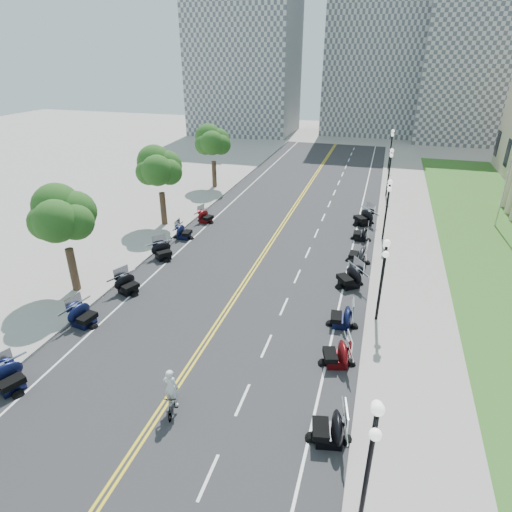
# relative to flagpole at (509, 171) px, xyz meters

# --- Properties ---
(ground) EXTENTS (160.00, 160.00, 0.00)m
(ground) POSITION_rel_flagpole_xyz_m (-18.00, -22.00, -5.00)
(ground) COLOR gray
(road) EXTENTS (16.00, 90.00, 0.01)m
(road) POSITION_rel_flagpole_xyz_m (-18.00, -12.00, -5.00)
(road) COLOR #333335
(road) RESTS_ON ground
(centerline_yellow_a) EXTENTS (0.12, 90.00, 0.00)m
(centerline_yellow_a) POSITION_rel_flagpole_xyz_m (-18.12, -12.00, -4.99)
(centerline_yellow_a) COLOR yellow
(centerline_yellow_a) RESTS_ON road
(centerline_yellow_b) EXTENTS (0.12, 90.00, 0.00)m
(centerline_yellow_b) POSITION_rel_flagpole_xyz_m (-17.88, -12.00, -4.99)
(centerline_yellow_b) COLOR yellow
(centerline_yellow_b) RESTS_ON road
(edge_line_north) EXTENTS (0.12, 90.00, 0.00)m
(edge_line_north) POSITION_rel_flagpole_xyz_m (-11.60, -12.00, -4.99)
(edge_line_north) COLOR white
(edge_line_north) RESTS_ON road
(edge_line_south) EXTENTS (0.12, 90.00, 0.00)m
(edge_line_south) POSITION_rel_flagpole_xyz_m (-24.40, -12.00, -4.99)
(edge_line_south) COLOR white
(edge_line_south) RESTS_ON road
(lane_dash_4) EXTENTS (0.12, 2.00, 0.00)m
(lane_dash_4) POSITION_rel_flagpole_xyz_m (-14.80, -30.00, -4.99)
(lane_dash_4) COLOR white
(lane_dash_4) RESTS_ON road
(lane_dash_5) EXTENTS (0.12, 2.00, 0.00)m
(lane_dash_5) POSITION_rel_flagpole_xyz_m (-14.80, -26.00, -4.99)
(lane_dash_5) COLOR white
(lane_dash_5) RESTS_ON road
(lane_dash_6) EXTENTS (0.12, 2.00, 0.00)m
(lane_dash_6) POSITION_rel_flagpole_xyz_m (-14.80, -22.00, -4.99)
(lane_dash_6) COLOR white
(lane_dash_6) RESTS_ON road
(lane_dash_7) EXTENTS (0.12, 2.00, 0.00)m
(lane_dash_7) POSITION_rel_flagpole_xyz_m (-14.80, -18.00, -4.99)
(lane_dash_7) COLOR white
(lane_dash_7) RESTS_ON road
(lane_dash_8) EXTENTS (0.12, 2.00, 0.00)m
(lane_dash_8) POSITION_rel_flagpole_xyz_m (-14.80, -14.00, -4.99)
(lane_dash_8) COLOR white
(lane_dash_8) RESTS_ON road
(lane_dash_9) EXTENTS (0.12, 2.00, 0.00)m
(lane_dash_9) POSITION_rel_flagpole_xyz_m (-14.80, -10.00, -4.99)
(lane_dash_9) COLOR white
(lane_dash_9) RESTS_ON road
(lane_dash_10) EXTENTS (0.12, 2.00, 0.00)m
(lane_dash_10) POSITION_rel_flagpole_xyz_m (-14.80, -6.00, -4.99)
(lane_dash_10) COLOR white
(lane_dash_10) RESTS_ON road
(lane_dash_11) EXTENTS (0.12, 2.00, 0.00)m
(lane_dash_11) POSITION_rel_flagpole_xyz_m (-14.80, -2.00, -4.99)
(lane_dash_11) COLOR white
(lane_dash_11) RESTS_ON road
(lane_dash_12) EXTENTS (0.12, 2.00, 0.00)m
(lane_dash_12) POSITION_rel_flagpole_xyz_m (-14.80, 2.00, -4.99)
(lane_dash_12) COLOR white
(lane_dash_12) RESTS_ON road
(lane_dash_13) EXTENTS (0.12, 2.00, 0.00)m
(lane_dash_13) POSITION_rel_flagpole_xyz_m (-14.80, 6.00, -4.99)
(lane_dash_13) COLOR white
(lane_dash_13) RESTS_ON road
(lane_dash_14) EXTENTS (0.12, 2.00, 0.00)m
(lane_dash_14) POSITION_rel_flagpole_xyz_m (-14.80, 10.00, -4.99)
(lane_dash_14) COLOR white
(lane_dash_14) RESTS_ON road
(lane_dash_15) EXTENTS (0.12, 2.00, 0.00)m
(lane_dash_15) POSITION_rel_flagpole_xyz_m (-14.80, 14.00, -4.99)
(lane_dash_15) COLOR white
(lane_dash_15) RESTS_ON road
(lane_dash_16) EXTENTS (0.12, 2.00, 0.00)m
(lane_dash_16) POSITION_rel_flagpole_xyz_m (-14.80, 18.00, -4.99)
(lane_dash_16) COLOR white
(lane_dash_16) RESTS_ON road
(lane_dash_17) EXTENTS (0.12, 2.00, 0.00)m
(lane_dash_17) POSITION_rel_flagpole_xyz_m (-14.80, 22.00, -4.99)
(lane_dash_17) COLOR white
(lane_dash_17) RESTS_ON road
(lane_dash_18) EXTENTS (0.12, 2.00, 0.00)m
(lane_dash_18) POSITION_rel_flagpole_xyz_m (-14.80, 26.00, -4.99)
(lane_dash_18) COLOR white
(lane_dash_18) RESTS_ON road
(lane_dash_19) EXTENTS (0.12, 2.00, 0.00)m
(lane_dash_19) POSITION_rel_flagpole_xyz_m (-14.80, 30.00, -4.99)
(lane_dash_19) COLOR white
(lane_dash_19) RESTS_ON road
(sidewalk_north) EXTENTS (5.00, 90.00, 0.15)m
(sidewalk_north) POSITION_rel_flagpole_xyz_m (-7.50, -12.00, -4.92)
(sidewalk_north) COLOR #9E9991
(sidewalk_north) RESTS_ON ground
(sidewalk_south) EXTENTS (5.00, 90.00, 0.15)m
(sidewalk_south) POSITION_rel_flagpole_xyz_m (-28.50, -12.00, -4.92)
(sidewalk_south) COLOR #9E9991
(sidewalk_south) RESTS_ON ground
(lawn) EXTENTS (9.00, 60.00, 0.10)m
(lawn) POSITION_rel_flagpole_xyz_m (-0.50, -4.00, -4.95)
(lawn) COLOR #356023
(lawn) RESTS_ON ground
(distant_block_a) EXTENTS (18.00, 14.00, 26.00)m
(distant_block_a) POSITION_rel_flagpole_xyz_m (-36.00, 40.00, 8.00)
(distant_block_a) COLOR gray
(distant_block_a) RESTS_ON ground
(distant_block_b) EXTENTS (16.00, 12.00, 30.00)m
(distant_block_b) POSITION_rel_flagpole_xyz_m (-14.00, 46.00, 10.00)
(distant_block_b) COLOR gray
(distant_block_b) RESTS_ON ground
(distant_block_c) EXTENTS (20.00, 14.00, 22.00)m
(distant_block_c) POSITION_rel_flagpole_xyz_m (4.00, 43.00, 6.00)
(distant_block_c) COLOR gray
(distant_block_c) RESTS_ON ground
(street_lamp_1) EXTENTS (0.50, 1.20, 4.90)m
(street_lamp_1) POSITION_rel_flagpole_xyz_m (-9.40, -30.00, -2.40)
(street_lamp_1) COLOR black
(street_lamp_1) RESTS_ON sidewalk_north
(street_lamp_2) EXTENTS (0.50, 1.20, 4.90)m
(street_lamp_2) POSITION_rel_flagpole_xyz_m (-9.40, -18.00, -2.40)
(street_lamp_2) COLOR black
(street_lamp_2) RESTS_ON sidewalk_north
(street_lamp_3) EXTENTS (0.50, 1.20, 4.90)m
(street_lamp_3) POSITION_rel_flagpole_xyz_m (-9.40, -6.00, -2.40)
(street_lamp_3) COLOR black
(street_lamp_3) RESTS_ON sidewalk_north
(street_lamp_4) EXTENTS (0.50, 1.20, 4.90)m
(street_lamp_4) POSITION_rel_flagpole_xyz_m (-9.40, 6.00, -2.40)
(street_lamp_4) COLOR black
(street_lamp_4) RESTS_ON sidewalk_north
(street_lamp_5) EXTENTS (0.50, 1.20, 4.90)m
(street_lamp_5) POSITION_rel_flagpole_xyz_m (-9.40, 18.00, -2.40)
(street_lamp_5) COLOR black
(street_lamp_5) RESTS_ON sidewalk_north
(flagpole) EXTENTS (1.10, 0.20, 10.00)m
(flagpole) POSITION_rel_flagpole_xyz_m (0.00, 0.00, 0.00)
(flagpole) COLOR silver
(flagpole) RESTS_ON ground
(tree_2) EXTENTS (4.80, 4.80, 9.20)m
(tree_2) POSITION_rel_flagpole_xyz_m (-28.00, -20.00, -0.25)
(tree_2) COLOR #235619
(tree_2) RESTS_ON sidewalk_south
(tree_3) EXTENTS (4.80, 4.80, 9.20)m
(tree_3) POSITION_rel_flagpole_xyz_m (-28.00, -8.00, -0.25)
(tree_3) COLOR #235619
(tree_3) RESTS_ON sidewalk_south
(tree_4) EXTENTS (4.80, 4.80, 9.20)m
(tree_4) POSITION_rel_flagpole_xyz_m (-28.00, 4.00, -0.25)
(tree_4) COLOR #235619
(tree_4) RESTS_ON sidewalk_south
(motorcycle_n_4) EXTENTS (2.39, 2.39, 1.43)m
(motorcycle_n_4) POSITION_rel_flagpole_xyz_m (-10.85, -27.10, -4.29)
(motorcycle_n_4) COLOR black
(motorcycle_n_4) RESTS_ON road
(motorcycle_n_5) EXTENTS (2.44, 2.44, 1.38)m
(motorcycle_n_5) POSITION_rel_flagpole_xyz_m (-11.13, -22.40, -4.31)
(motorcycle_n_5) COLOR #590A0C
(motorcycle_n_5) RESTS_ON road
(motorcycle_n_6) EXTENTS (2.10, 2.10, 1.35)m
(motorcycle_n_6) POSITION_rel_flagpole_xyz_m (-11.25, -19.03, -4.33)
(motorcycle_n_6) COLOR black
(motorcycle_n_6) RESTS_ON road
(motorcycle_n_7) EXTENTS (2.98, 2.98, 1.49)m
(motorcycle_n_7) POSITION_rel_flagpole_xyz_m (-11.29, -14.35, -4.25)
(motorcycle_n_7) COLOR black
(motorcycle_n_7) RESTS_ON road
(motorcycle_n_8) EXTENTS (2.07, 2.07, 1.35)m
(motorcycle_n_8) POSITION_rel_flagpole_xyz_m (-11.04, -10.57, -4.33)
(motorcycle_n_8) COLOR black
(motorcycle_n_8) RESTS_ON road
(motorcycle_n_9) EXTENTS (1.81, 1.81, 1.26)m
(motorcycle_n_9) POSITION_rel_flagpole_xyz_m (-11.14, -6.33, -4.37)
(motorcycle_n_9) COLOR black
(motorcycle_n_9) RESTS_ON road
(motorcycle_n_10) EXTENTS (3.08, 3.08, 1.53)m
(motorcycle_n_10) POSITION_rel_flagpole_xyz_m (-11.16, -2.78, -4.23)
(motorcycle_n_10) COLOR black
(motorcycle_n_10) RESTS_ON road
(motorcycle_s_4) EXTENTS (2.62, 2.62, 1.39)m
(motorcycle_s_4) POSITION_rel_flagpole_xyz_m (-25.18, -28.39, -4.30)
(motorcycle_s_4) COLOR black
(motorcycle_s_4) RESTS_ON road
(motorcycle_s_5) EXTENTS (2.27, 2.27, 1.38)m
(motorcycle_s_5) POSITION_rel_flagpole_xyz_m (-25.19, -23.06, -4.31)
(motorcycle_s_5) COLOR black
(motorcycle_s_5) RESTS_ON road
(motorcycle_s_6) EXTENTS (2.49, 2.49, 1.33)m
(motorcycle_s_6) POSITION_rel_flagpole_xyz_m (-24.75, -19.22, -4.34)
(motorcycle_s_6) COLOR black
(motorcycle_s_6) RESTS_ON road
(motorcycle_s_7) EXTENTS (2.72, 2.72, 1.35)m
(motorcycle_s_7) POSITION_rel_flagpole_xyz_m (-24.97, -14.09, -4.32)
(motorcycle_s_7) COLOR black
(motorcycle_s_7) RESTS_ON road
(motorcycle_s_8) EXTENTS (1.90, 1.90, 1.27)m
(motorcycle_s_8) POSITION_rel_flagpole_xyz_m (-25.10, -10.19, -4.36)
(motorcycle_s_8) COLOR black
(motorcycle_s_8) RESTS_ON road
(motorcycle_s_9) EXTENTS (2.14, 2.14, 1.23)m
(motorcycle_s_9) POSITION_rel_flagpole_xyz_m (-24.80, -6.27, -4.38)
(motorcycle_s_9) COLOR #590A0C
(motorcycle_s_9) RESTS_ON road
(bicycle) EXTENTS (0.97, 1.85, 1.07)m
(bicycle) POSITION_rel_flagpole_xyz_m (-17.47, -27.45, -4.46)
(bicycle) COLOR #A51414
(bicycle) RESTS_ON road
(cyclist_rider) EXTENTS (0.68, 0.44, 1.86)m
(cyclist_rider) POSITION_rel_flagpole_xyz_m (-17.47, -27.45, -3.00)
(cyclist_rider) COLOR silver
(cyclist_rider) RESTS_ON bicycle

